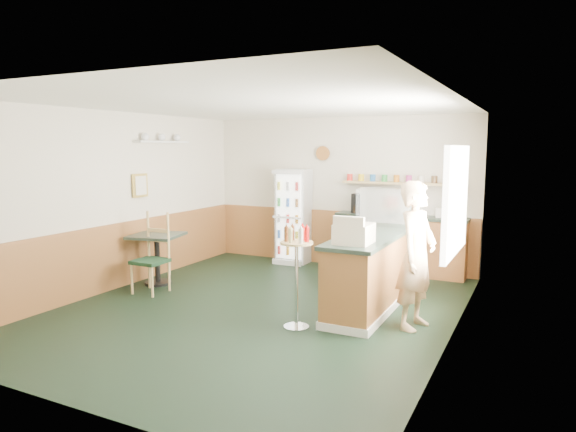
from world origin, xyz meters
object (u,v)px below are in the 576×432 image
Objects in this scene: drinks_fridge at (293,216)px; display_case at (391,207)px; cafe_chair at (154,250)px; cash_register at (354,234)px; cafe_table at (157,249)px; shopkeeper at (416,255)px; condiment_stand at (296,263)px.

drinks_fridge reaches higher than display_case.
cash_register is at bearing -2.22° from cafe_chair.
display_case is 1.08× the size of cafe_table.
cafe_table is at bearing 124.43° from cafe_chair.
shopkeeper is at bearing 1.59° from cafe_chair.
shopkeeper is (0.70, 0.24, -0.25)m from cash_register.
cafe_chair reaches higher than cafe_table.
shopkeeper is at bearing -41.46° from drinks_fridge.
drinks_fridge is 4.04× the size of cash_register.
display_case is at bearing 88.95° from cash_register.
cafe_chair is (-2.60, 0.50, -0.17)m from condiment_stand.
condiment_stand is at bearing -63.36° from drinks_fridge.
display_case is 3.68m from cafe_table.
cafe_table is 0.73× the size of cafe_chair.
condiment_stand is at bearing -105.34° from display_case.
display_case is at bearing 38.39° from shopkeeper.
cash_register is 0.78m from shopkeeper.
display_case is 0.77× the size of condiment_stand.
shopkeeper is at bearing 17.81° from cash_register.
drinks_fridge is 2.68m from cafe_table.
shopkeeper is (0.70, -1.40, -0.39)m from display_case.
display_case is at bearing 19.85° from cafe_table.
condiment_stand is at bearing -11.54° from cafe_chair.
drinks_fridge is 3.56m from condiment_stand.
drinks_fridge reaches higher than cafe_chair.
cash_register is 0.36× the size of cafe_chair.
display_case reaches higher than condiment_stand.
cafe_table is (-3.40, 0.41, -0.56)m from cash_register.
drinks_fridge is 2.01× the size of cafe_table.
display_case is 2.17× the size of cash_register.
cash_register is 0.35× the size of condiment_stand.
drinks_fridge is 1.86× the size of display_case.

